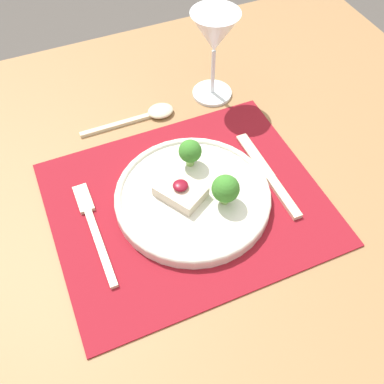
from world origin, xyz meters
The scene contains 8 objects.
ground_plane centered at (0.00, 0.00, 0.00)m, with size 8.00×8.00×0.00m, color #4C4742.
dining_table centered at (0.00, 0.00, 0.63)m, with size 1.24×1.04×0.72m.
placemat centered at (0.00, 0.00, 0.72)m, with size 0.44×0.37×0.00m, color maroon.
dinner_plate centered at (0.01, 0.00, 0.74)m, with size 0.26×0.26×0.07m.
fork centered at (-0.16, 0.02, 0.73)m, with size 0.02×0.20×0.01m.
knife centered at (0.15, -0.01, 0.73)m, with size 0.02×0.20×0.01m.
spoon centered at (0.02, 0.22, 0.73)m, with size 0.19×0.04×0.01m.
wine_glass_near centered at (0.15, 0.24, 0.85)m, with size 0.09×0.09×0.18m.
Camera 1 is at (-0.17, -0.41, 1.32)m, focal length 42.00 mm.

